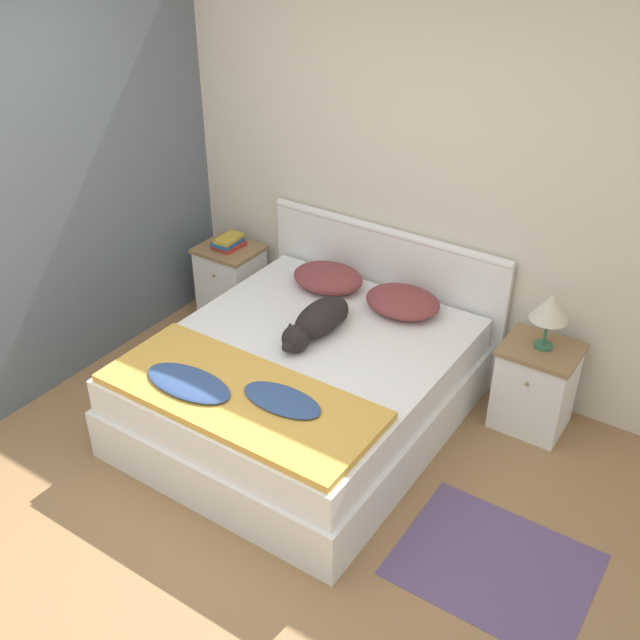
{
  "coord_description": "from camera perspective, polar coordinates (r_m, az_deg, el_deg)",
  "views": [
    {
      "loc": [
        2.14,
        -1.88,
        3.0
      ],
      "look_at": [
        0.04,
        1.27,
        0.64
      ],
      "focal_mm": 42.0,
      "sensor_mm": 36.0,
      "label": 1
    }
  ],
  "objects": [
    {
      "name": "ground_plane",
      "position": [
        4.14,
        -10.63,
        -15.27
      ],
      "size": [
        16.0,
        16.0,
        0.0
      ],
      "primitive_type": "plane",
      "color": "#997047"
    },
    {
      "name": "wall_back",
      "position": [
        4.87,
        5.37,
        10.99
      ],
      "size": [
        9.0,
        0.06,
        2.55
      ],
      "color": "beige",
      "rests_on": "ground_plane"
    },
    {
      "name": "wall_side_left",
      "position": [
        5.03,
        -17.06,
        10.44
      ],
      "size": [
        0.06,
        3.1,
        2.55
      ],
      "color": "slate",
      "rests_on": "ground_plane"
    },
    {
      "name": "bed",
      "position": [
        4.55,
        -1.34,
        -5.06
      ],
      "size": [
        1.67,
        1.91,
        0.54
      ],
      "color": "white",
      "rests_on": "ground_plane"
    },
    {
      "name": "headboard",
      "position": [
        5.12,
        4.89,
        2.47
      ],
      "size": [
        1.75,
        0.06,
        0.94
      ],
      "color": "white",
      "rests_on": "ground_plane"
    },
    {
      "name": "nightstand_left",
      "position": [
        5.66,
        -6.77,
        2.97
      ],
      "size": [
        0.44,
        0.39,
        0.56
      ],
      "color": "white",
      "rests_on": "ground_plane"
    },
    {
      "name": "nightstand_right",
      "position": [
        4.7,
        16.05,
        -4.88
      ],
      "size": [
        0.44,
        0.39,
        0.56
      ],
      "color": "white",
      "rests_on": "ground_plane"
    },
    {
      "name": "pillow_left",
      "position": [
        4.99,
        0.6,
        3.25
      ],
      "size": [
        0.49,
        0.39,
        0.14
      ],
      "color": "brown",
      "rests_on": "bed"
    },
    {
      "name": "pillow_right",
      "position": [
        4.75,
        6.32,
        1.41
      ],
      "size": [
        0.49,
        0.39,
        0.14
      ],
      "color": "brown",
      "rests_on": "bed"
    },
    {
      "name": "quilt",
      "position": [
        4.01,
        -6.34,
        -5.7
      ],
      "size": [
        1.55,
        0.65,
        0.08
      ],
      "color": "gold",
      "rests_on": "bed"
    },
    {
      "name": "dog",
      "position": [
        4.49,
        -0.24,
        -0.09
      ],
      "size": [
        0.23,
        0.69,
        0.18
      ],
      "color": "black",
      "rests_on": "bed"
    },
    {
      "name": "book_stack",
      "position": [
        5.52,
        -6.98,
        5.9
      ],
      "size": [
        0.18,
        0.23,
        0.08
      ],
      "color": "#AD2D28",
      "rests_on": "nightstand_left"
    },
    {
      "name": "table_lamp",
      "position": [
        4.42,
        17.14,
        0.86
      ],
      "size": [
        0.22,
        0.22,
        0.35
      ],
      "color": "#336B4C",
      "rests_on": "nightstand_right"
    },
    {
      "name": "rug",
      "position": [
        4.01,
        13.14,
        -17.69
      ],
      "size": [
        0.94,
        0.76,
        0.0
      ],
      "color": "#604C75",
      "rests_on": "ground_plane"
    }
  ]
}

